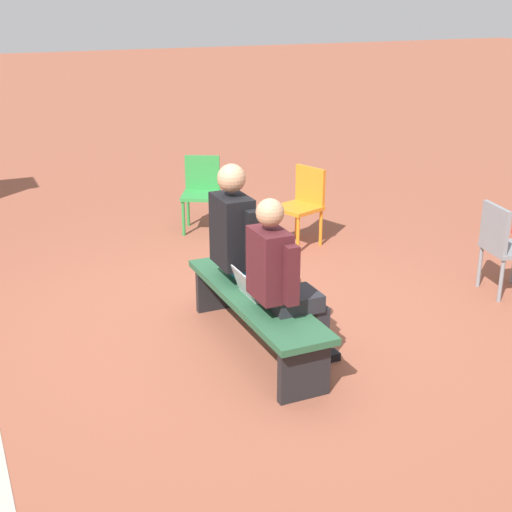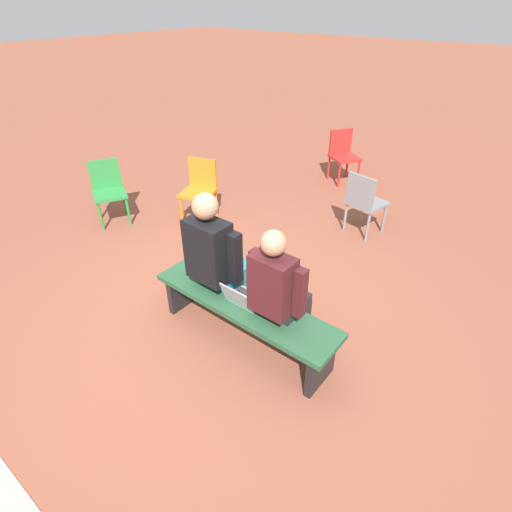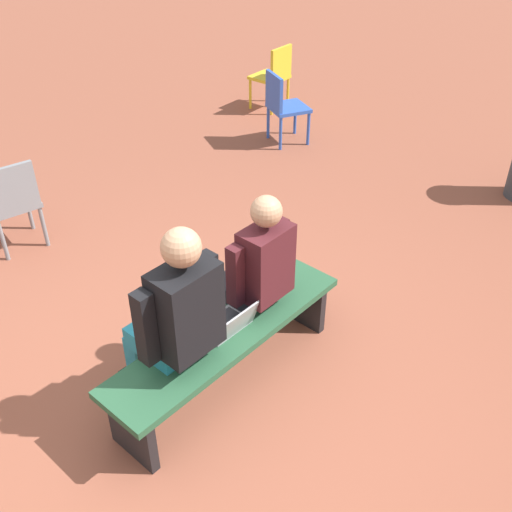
# 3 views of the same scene
# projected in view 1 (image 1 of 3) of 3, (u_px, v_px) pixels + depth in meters

# --- Properties ---
(ground_plane) EXTENTS (60.00, 60.00, 0.00)m
(ground_plane) POSITION_uv_depth(u_px,v_px,m) (235.00, 330.00, 5.84)
(ground_plane) COLOR brown
(bench) EXTENTS (1.80, 0.44, 0.45)m
(bench) POSITION_uv_depth(u_px,v_px,m) (255.00, 306.00, 5.42)
(bench) COLOR #285638
(bench) RESTS_ON ground
(person_student) EXTENTS (0.51, 0.64, 1.29)m
(person_student) POSITION_uv_depth(u_px,v_px,m) (283.00, 278.00, 5.04)
(person_student) COLOR #232328
(person_student) RESTS_ON ground
(person_adult) EXTENTS (0.57, 0.72, 1.39)m
(person_adult) POSITION_uv_depth(u_px,v_px,m) (245.00, 244.00, 5.61)
(person_adult) COLOR teal
(person_adult) RESTS_ON ground
(laptop) EXTENTS (0.32, 0.29, 0.21)m
(laptop) POSITION_uv_depth(u_px,v_px,m) (254.00, 289.00, 5.36)
(laptop) COLOR #9EA0A5
(laptop) RESTS_ON bench
(plastic_chair_far_right) EXTENTS (0.49, 0.49, 0.84)m
(plastic_chair_far_right) POSITION_uv_depth(u_px,v_px,m) (504.00, 243.00, 6.39)
(plastic_chair_far_right) COLOR gray
(plastic_chair_far_right) RESTS_ON ground
(plastic_chair_far_left) EXTENTS (0.53, 0.53, 0.84)m
(plastic_chair_far_left) POSITION_uv_depth(u_px,v_px,m) (303.00, 201.00, 7.67)
(plastic_chair_far_left) COLOR orange
(plastic_chair_far_left) RESTS_ON ground
(plastic_chair_mid_courtyard) EXTENTS (0.57, 0.57, 0.84)m
(plastic_chair_mid_courtyard) POSITION_uv_depth(u_px,v_px,m) (202.00, 189.00, 8.17)
(plastic_chair_mid_courtyard) COLOR #2D893D
(plastic_chair_mid_courtyard) RESTS_ON ground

